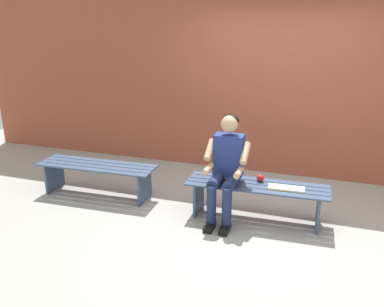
% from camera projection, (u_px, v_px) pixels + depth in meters
% --- Properties ---
extents(ground_plane, '(10.00, 7.00, 0.04)m').
position_uv_depth(ground_plane, '(138.00, 246.00, 4.22)').
color(ground_plane, '#9E9E99').
extents(brick_wall, '(9.50, 0.24, 2.95)m').
position_uv_depth(brick_wall, '(248.00, 76.00, 6.03)').
color(brick_wall, '#9E4C38').
rests_on(brick_wall, ground).
extents(bench_near, '(1.67, 0.52, 0.44)m').
position_uv_depth(bench_near, '(256.00, 193.00, 4.68)').
color(bench_near, '#384C6B').
rests_on(bench_near, ground).
extents(bench_far, '(1.62, 0.52, 0.44)m').
position_uv_depth(bench_far, '(97.00, 172.00, 5.34)').
color(bench_far, '#384C6B').
rests_on(bench_far, ground).
extents(person_seated, '(0.50, 0.69, 1.24)m').
position_uv_depth(person_seated, '(226.00, 165.00, 4.59)').
color(person_seated, navy).
rests_on(person_seated, ground).
extents(apple, '(0.09, 0.09, 0.09)m').
position_uv_depth(apple, '(260.00, 178.00, 4.72)').
color(apple, red).
rests_on(apple, bench_near).
extents(book_open, '(0.42, 0.17, 0.02)m').
position_uv_depth(book_open, '(286.00, 188.00, 4.52)').
color(book_open, white).
rests_on(book_open, bench_near).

